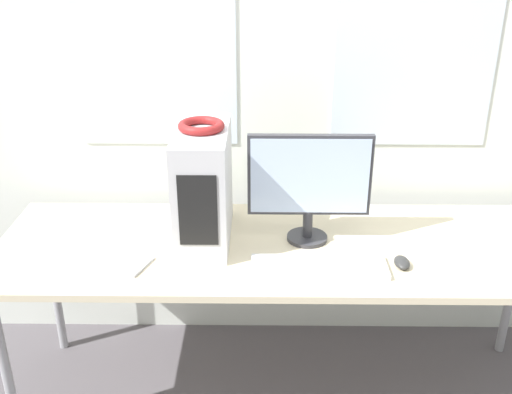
# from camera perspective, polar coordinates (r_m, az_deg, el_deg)

# --- Properties ---
(wall_back) EXTENTS (8.00, 0.07, 2.70)m
(wall_back) POSITION_cam_1_polar(r_m,az_deg,el_deg) (2.64, 2.77, 12.61)
(wall_back) COLOR silver
(wall_back) RESTS_ON ground_plane
(desk) EXTENTS (2.30, 0.74, 0.74)m
(desk) POSITION_cam_1_polar(r_m,az_deg,el_deg) (2.40, 2.84, -5.46)
(desk) COLOR beige
(desk) RESTS_ON ground_plane
(pc_tower) EXTENTS (0.20, 0.45, 0.45)m
(pc_tower) POSITION_cam_1_polar(r_m,az_deg,el_deg) (2.34, -5.02, 1.07)
(pc_tower) COLOR silver
(pc_tower) RESTS_ON desk
(headphones) EXTENTS (0.17, 0.17, 0.03)m
(headphones) POSITION_cam_1_polar(r_m,az_deg,el_deg) (2.25, -5.24, 6.78)
(headphones) COLOR maroon
(headphones) RESTS_ON pc_tower
(monitor_main) EXTENTS (0.48, 0.16, 0.44)m
(monitor_main) POSITION_cam_1_polar(r_m,az_deg,el_deg) (2.31, 5.10, 1.45)
(monitor_main) COLOR #333338
(monitor_main) RESTS_ON desk
(keyboard) EXTENTS (0.50, 0.16, 0.02)m
(keyboard) POSITION_cam_1_polar(r_m,az_deg,el_deg) (2.22, 6.03, -6.63)
(keyboard) COLOR silver
(keyboard) RESTS_ON desk
(mouse) EXTENTS (0.06, 0.09, 0.03)m
(mouse) POSITION_cam_1_polar(r_m,az_deg,el_deg) (2.29, 13.73, -6.07)
(mouse) COLOR #2D2D2D
(mouse) RESTS_ON desk
(cell_phone) EXTENTS (0.12, 0.16, 0.01)m
(cell_phone) POSITION_cam_1_polar(r_m,az_deg,el_deg) (2.27, -11.37, -6.40)
(cell_phone) COLOR #99999E
(cell_phone) RESTS_ON desk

